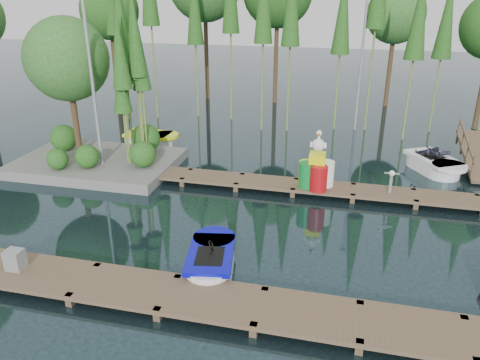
% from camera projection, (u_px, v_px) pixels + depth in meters
% --- Properties ---
extents(ground_plane, '(90.00, 90.00, 0.00)m').
position_uv_depth(ground_plane, '(221.00, 216.00, 14.88)').
color(ground_plane, '#1E3239').
extents(near_dock, '(18.00, 1.50, 0.50)m').
position_uv_depth(near_dock, '(168.00, 294.00, 10.75)').
color(near_dock, brown).
rests_on(near_dock, ground).
extents(far_dock, '(15.00, 1.20, 0.50)m').
position_uv_depth(far_dock, '(267.00, 183.00, 16.82)').
color(far_dock, brown).
rests_on(far_dock, ground).
extents(island, '(6.20, 4.20, 6.75)m').
position_uv_depth(island, '(85.00, 87.00, 17.98)').
color(island, slate).
rests_on(island, ground).
extents(tree_screen, '(34.42, 18.53, 10.31)m').
position_uv_depth(tree_screen, '(238.00, 1.00, 22.48)').
color(tree_screen, '#46321D').
rests_on(tree_screen, ground).
extents(lamp_island, '(0.30, 0.30, 7.25)m').
position_uv_depth(lamp_island, '(90.00, 62.00, 16.68)').
color(lamp_island, gray).
rests_on(lamp_island, ground).
extents(lamp_rear, '(0.30, 0.30, 7.25)m').
position_uv_depth(lamp_rear, '(363.00, 43.00, 22.25)').
color(lamp_rear, gray).
rests_on(lamp_rear, ground).
extents(boat_blue, '(1.57, 2.68, 0.85)m').
position_uv_depth(boat_blue, '(211.00, 261.00, 12.03)').
color(boat_blue, white).
rests_on(boat_blue, ground).
extents(boat_yellow_far, '(2.68, 1.30, 1.32)m').
position_uv_depth(boat_yellow_far, '(150.00, 138.00, 21.55)').
color(boat_yellow_far, white).
rests_on(boat_yellow_far, ground).
extents(boat_white_far, '(2.51, 3.08, 1.34)m').
position_uv_depth(boat_white_far, '(434.00, 164.00, 18.40)').
color(boat_white_far, white).
rests_on(boat_white_far, ground).
extents(utility_cabinet, '(0.42, 0.36, 0.52)m').
position_uv_depth(utility_cabinet, '(15.00, 260.00, 11.49)').
color(utility_cabinet, gray).
rests_on(utility_cabinet, near_dock).
extents(yellow_barrel, '(0.58, 0.58, 0.87)m').
position_uv_depth(yellow_barrel, '(307.00, 173.00, 16.32)').
color(yellow_barrel, '#E4F30C').
rests_on(yellow_barrel, far_dock).
extents(drum_cluster, '(1.19, 1.09, 2.05)m').
position_uv_depth(drum_cluster, '(317.00, 171.00, 16.04)').
color(drum_cluster, '#0D782C').
rests_on(drum_cluster, far_dock).
extents(seagull_post, '(0.50, 0.27, 0.80)m').
position_uv_depth(seagull_post, '(391.00, 178.00, 15.66)').
color(seagull_post, gray).
rests_on(seagull_post, far_dock).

